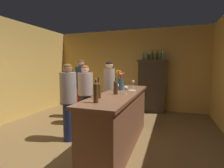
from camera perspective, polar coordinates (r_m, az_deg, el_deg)
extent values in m
plane|color=brown|center=(3.47, -8.47, -19.98)|extent=(8.23, 8.23, 0.00)
cube|color=gold|center=(6.17, 5.37, 4.75)|extent=(5.37, 0.12, 2.77)
cube|color=brown|center=(3.28, 2.62, -12.29)|extent=(0.56, 2.41, 0.98)
cube|color=brown|center=(3.16, 2.67, -3.42)|extent=(0.63, 2.51, 0.05)
cube|color=#392C20|center=(5.77, 13.10, -0.71)|extent=(0.85, 0.33, 1.71)
cube|color=#3B3326|center=(5.73, 13.30, 7.52)|extent=(0.93, 0.39, 0.06)
cylinder|color=#4A2C19|center=(2.99, 1.25, -1.49)|extent=(0.08, 0.08, 0.20)
sphere|color=#4A2C19|center=(2.98, 1.25, 0.46)|extent=(0.08, 0.08, 0.08)
cylinder|color=#4A2C19|center=(2.98, 1.25, 1.30)|extent=(0.03, 0.03, 0.09)
cylinder|color=gold|center=(2.97, 1.25, 2.29)|extent=(0.03, 0.03, 0.02)
cylinder|color=#4D3313|center=(2.31, -5.41, -3.31)|extent=(0.07, 0.07, 0.24)
sphere|color=#4D3313|center=(2.30, -5.44, -0.36)|extent=(0.07, 0.07, 0.07)
cylinder|color=#4D3313|center=(2.29, -5.45, 0.54)|extent=(0.03, 0.03, 0.07)
cylinder|color=gold|center=(2.29, -5.46, 1.64)|extent=(0.03, 0.03, 0.02)
cylinder|color=#492E1E|center=(2.64, -4.49, -2.54)|extent=(0.07, 0.07, 0.20)
sphere|color=#492E1E|center=(2.63, -4.51, -0.35)|extent=(0.07, 0.07, 0.07)
cylinder|color=#492E1E|center=(2.62, -4.52, 0.67)|extent=(0.02, 0.02, 0.09)
cylinder|color=black|center=(2.62, -4.53, 1.86)|extent=(0.03, 0.03, 0.02)
cylinder|color=white|center=(3.68, 2.85, -1.65)|extent=(0.06, 0.06, 0.00)
cylinder|color=white|center=(3.67, 2.86, -1.08)|extent=(0.01, 0.01, 0.07)
ellipsoid|color=white|center=(3.67, 2.86, -0.04)|extent=(0.08, 0.08, 0.06)
cylinder|color=white|center=(4.00, 7.04, -1.07)|extent=(0.06, 0.06, 0.00)
cylinder|color=white|center=(3.99, 7.05, -0.40)|extent=(0.01, 0.01, 0.09)
ellipsoid|color=white|center=(3.99, 7.06, 0.76)|extent=(0.06, 0.06, 0.07)
ellipsoid|color=maroon|center=(3.99, 7.06, 0.47)|extent=(0.05, 0.05, 0.03)
cylinder|color=white|center=(3.31, 1.73, -2.52)|extent=(0.06, 0.06, 0.00)
cylinder|color=white|center=(3.30, 1.74, -1.77)|extent=(0.01, 0.01, 0.08)
ellipsoid|color=white|center=(3.29, 1.74, -0.45)|extent=(0.07, 0.07, 0.07)
ellipsoid|color=maroon|center=(3.29, 1.74, -0.79)|extent=(0.05, 0.05, 0.03)
cylinder|color=white|center=(3.03, 4.62, -3.31)|extent=(0.06, 0.06, 0.00)
cylinder|color=white|center=(3.03, 4.63, -2.60)|extent=(0.01, 0.01, 0.07)
ellipsoid|color=white|center=(3.02, 4.64, -1.31)|extent=(0.07, 0.07, 0.07)
ellipsoid|color=maroon|center=(3.02, 4.64, -1.66)|extent=(0.06, 0.06, 0.03)
cylinder|color=#2F4E65|center=(3.52, 2.69, -0.18)|extent=(0.14, 0.14, 0.23)
cylinder|color=#38602D|center=(3.50, 3.66, 1.81)|extent=(0.01, 0.01, 0.20)
sphere|color=#BA4D90|center=(3.49, 3.68, 3.44)|extent=(0.04, 0.04, 0.04)
cylinder|color=#38602D|center=(3.52, 3.01, 1.82)|extent=(0.01, 0.01, 0.20)
sphere|color=#C7402F|center=(3.52, 3.02, 3.42)|extent=(0.05, 0.05, 0.05)
cylinder|color=#38602D|center=(3.53, 2.78, 2.15)|extent=(0.01, 0.01, 0.24)
sphere|color=orange|center=(3.52, 2.79, 4.08)|extent=(0.05, 0.05, 0.05)
cylinder|color=#38602D|center=(3.52, 2.25, 1.88)|extent=(0.01, 0.01, 0.20)
sphere|color=gold|center=(3.51, 2.26, 3.54)|extent=(0.08, 0.08, 0.08)
cylinder|color=#38602D|center=(3.50, 1.95, 2.03)|extent=(0.01, 0.01, 0.23)
sphere|color=yellow|center=(3.50, 1.96, 3.87)|extent=(0.08, 0.08, 0.08)
cylinder|color=#38602D|center=(3.46, 2.23, 2.17)|extent=(0.01, 0.01, 0.25)
sphere|color=orange|center=(3.45, 2.24, 4.23)|extent=(0.06, 0.06, 0.06)
cylinder|color=#38602D|center=(3.45, 2.88, 1.55)|extent=(0.01, 0.01, 0.18)
sphere|color=#C93C2F|center=(3.44, 2.89, 3.02)|extent=(0.08, 0.08, 0.08)
cylinder|color=white|center=(3.44, 6.64, -2.15)|extent=(0.16, 0.16, 0.01)
cylinder|color=#2E4B31|center=(5.77, 10.52, 8.79)|extent=(0.06, 0.06, 0.19)
sphere|color=#2E4B31|center=(5.78, 10.54, 9.71)|extent=(0.06, 0.06, 0.06)
cylinder|color=#2E4B31|center=(5.78, 10.55, 10.11)|extent=(0.03, 0.03, 0.08)
cylinder|color=red|center=(5.79, 10.56, 10.59)|extent=(0.03, 0.03, 0.02)
cylinder|color=#26482B|center=(5.75, 12.05, 8.82)|extent=(0.08, 0.08, 0.20)
sphere|color=#26482B|center=(5.76, 12.08, 9.80)|extent=(0.08, 0.08, 0.08)
cylinder|color=#26482B|center=(5.76, 12.08, 10.17)|extent=(0.03, 0.03, 0.08)
cylinder|color=gold|center=(5.77, 12.09, 10.62)|extent=(0.03, 0.03, 0.02)
cylinder|color=#4B2612|center=(5.74, 13.37, 9.00)|extent=(0.07, 0.07, 0.24)
sphere|color=#4B2612|center=(5.75, 13.39, 10.18)|extent=(0.07, 0.07, 0.07)
cylinder|color=#4B2612|center=(5.75, 13.41, 10.63)|extent=(0.03, 0.03, 0.09)
cylinder|color=gold|center=(5.76, 13.42, 11.15)|extent=(0.03, 0.03, 0.02)
cylinder|color=black|center=(5.73, 14.74, 8.86)|extent=(0.06, 0.06, 0.22)
sphere|color=black|center=(5.73, 14.77, 9.94)|extent=(0.06, 0.06, 0.06)
cylinder|color=black|center=(5.74, 14.78, 10.41)|extent=(0.02, 0.02, 0.10)
cylinder|color=gold|center=(5.74, 14.79, 10.97)|extent=(0.02, 0.02, 0.02)
cylinder|color=#2C4831|center=(5.72, 16.22, 8.87)|extent=(0.08, 0.08, 0.22)
sphere|color=#2C4831|center=(5.72, 16.25, 9.98)|extent=(0.08, 0.08, 0.08)
cylinder|color=#2C4831|center=(5.73, 16.27, 10.41)|extent=(0.03, 0.03, 0.09)
cylinder|color=#B32829|center=(5.73, 16.28, 10.92)|extent=(0.03, 0.03, 0.02)
cylinder|color=navy|center=(3.68, -14.10, -12.00)|extent=(0.23, 0.23, 0.79)
cylinder|color=gray|center=(3.52, -14.39, -1.17)|extent=(0.33, 0.33, 0.60)
sphere|color=#936448|center=(3.50, -14.56, 5.07)|extent=(0.18, 0.18, 0.18)
ellipsoid|color=#5D3B13|center=(3.50, -14.58, 5.74)|extent=(0.17, 0.17, 0.10)
cylinder|color=#202648|center=(4.80, -0.91, -7.35)|extent=(0.22, 0.22, 0.81)
cylinder|color=#B9A38F|center=(4.69, -0.93, 1.26)|extent=(0.31, 0.31, 0.63)
sphere|color=beige|center=(4.67, -0.93, 6.23)|extent=(0.20, 0.20, 0.20)
ellipsoid|color=black|center=(4.67, -0.94, 6.79)|extent=(0.19, 0.19, 0.11)
cylinder|color=#302B37|center=(4.60, -8.72, -8.32)|extent=(0.28, 0.28, 0.77)
cylinder|color=#BAA096|center=(4.48, -8.85, 0.03)|extent=(0.39, 0.39, 0.58)
sphere|color=#D9AE8E|center=(4.46, -8.93, 4.86)|extent=(0.20, 0.20, 0.20)
ellipsoid|color=#9B4B27|center=(4.46, -8.94, 5.44)|extent=(0.19, 0.19, 0.11)
cylinder|color=maroon|center=(5.20, -10.08, -6.06)|extent=(0.24, 0.24, 0.88)
cylinder|color=navy|center=(5.10, -10.24, 2.22)|extent=(0.34, 0.34, 0.62)
sphere|color=tan|center=(5.09, -10.32, 6.72)|extent=(0.19, 0.19, 0.19)
ellipsoid|color=#4D3921|center=(5.09, -10.33, 7.21)|extent=(0.18, 0.18, 0.11)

